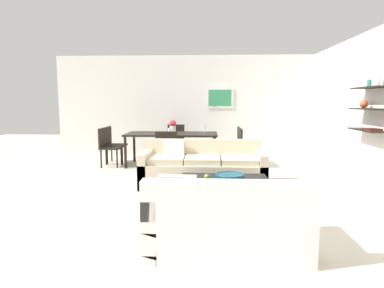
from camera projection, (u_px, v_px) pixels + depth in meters
ground_plane at (195, 190)px, 5.45m from camera, size 18.00×18.00×0.00m
back_wall_unit at (211, 106)px, 8.76m from camera, size 8.40×0.09×2.70m
right_wall_shelf_unit at (368, 109)px, 5.72m from camera, size 0.34×8.20×2.70m
sofa_beige at (202, 169)px, 5.74m from camera, size 2.14×0.90×0.78m
loveseat_white at (225, 220)px, 3.23m from camera, size 1.55×0.90×0.78m
coffee_table at (224, 194)px, 4.52m from camera, size 1.26×0.97×0.38m
decorative_bowl at (230, 177)px, 4.55m from camera, size 0.40×0.40×0.09m
candle_jar at (238, 178)px, 4.52m from camera, size 0.07×0.07×0.07m
apple_on_coffee_table at (207, 177)px, 4.55m from camera, size 0.08×0.08×0.08m
dining_table at (172, 136)px, 7.50m from camera, size 2.09×0.99×0.75m
dining_chair_left_near at (107, 145)px, 7.37m from camera, size 0.44×0.44×0.88m
dining_chair_right_near at (235, 145)px, 7.23m from camera, size 0.44×0.44×0.88m
dining_chair_right_far at (234, 143)px, 7.67m from camera, size 0.44×0.44×0.88m
dining_chair_head at (176, 139)px, 8.41m from camera, size 0.44×0.44×0.88m
dining_chair_foot at (167, 149)px, 6.63m from camera, size 0.44×0.44×0.88m
dining_chair_left_far at (113, 142)px, 7.81m from camera, size 0.44×0.44×0.88m
wine_glass_head at (174, 127)px, 7.90m from camera, size 0.07×0.07×0.17m
wine_glass_right_far at (204, 127)px, 7.56m from camera, size 0.06×0.06×0.18m
wine_glass_foot at (169, 130)px, 7.04m from camera, size 0.07×0.07×0.15m
centerpiece_vase at (173, 126)px, 7.48m from camera, size 0.16×0.16×0.31m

